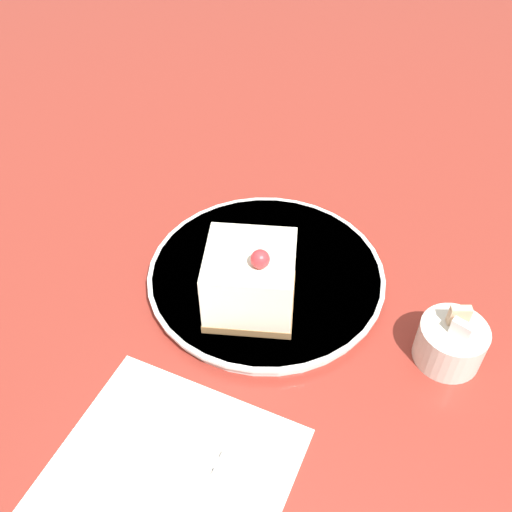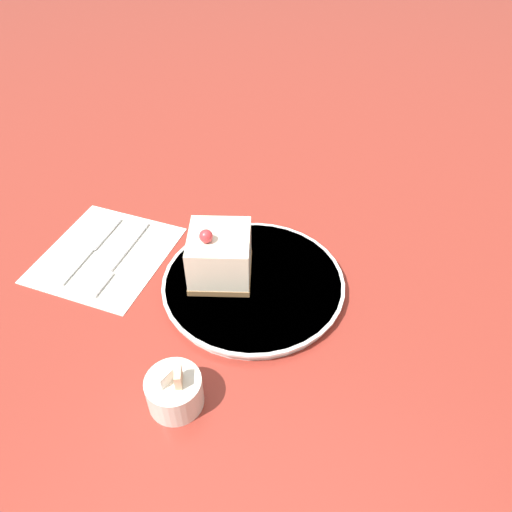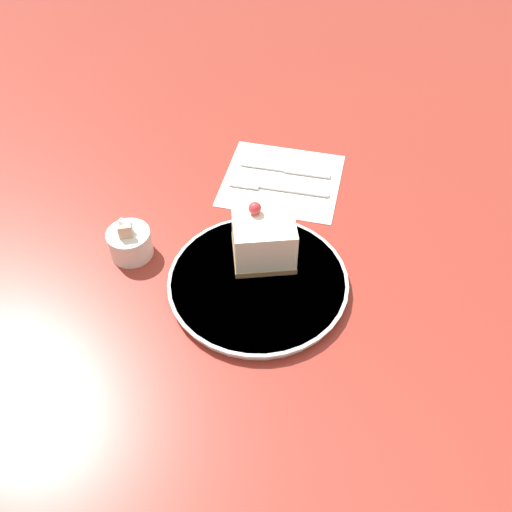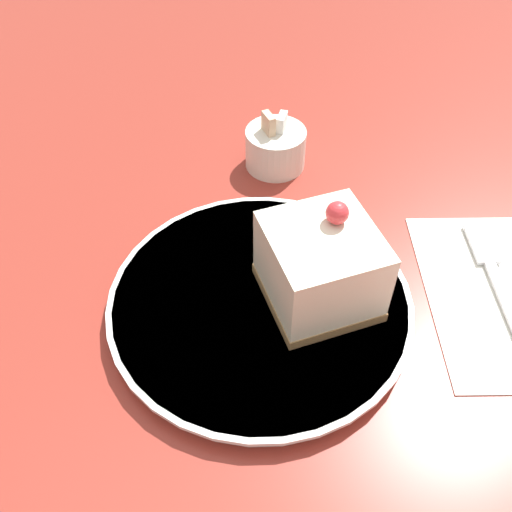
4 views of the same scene
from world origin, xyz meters
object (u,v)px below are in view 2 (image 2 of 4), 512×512
object	(u,v)px
plate	(253,284)
fork	(114,263)
knife	(97,243)
sugar_bowl	(175,391)
cake_slice	(220,256)

from	to	relation	value
plate	fork	distance (m)	0.22
knife	sugar_bowl	size ratio (longest dim) A/B	2.47
cake_slice	knife	xyz separation A→B (m)	(0.22, -0.03, -0.05)
cake_slice	fork	distance (m)	0.18
fork	knife	world-z (taller)	same
sugar_bowl	cake_slice	bearing A→B (deg)	-88.35
fork	sugar_bowl	size ratio (longest dim) A/B	2.62
knife	cake_slice	bearing A→B (deg)	177.48
fork	knife	size ratio (longest dim) A/B	1.06
fork	sugar_bowl	world-z (taller)	sugar_bowl
plate	sugar_bowl	bearing A→B (deg)	77.78
plate	sugar_bowl	xyz separation A→B (m)	(0.04, 0.20, 0.01)
knife	fork	bearing A→B (deg)	147.81
cake_slice	knife	size ratio (longest dim) A/B	0.65
fork	sugar_bowl	bearing A→B (deg)	137.00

